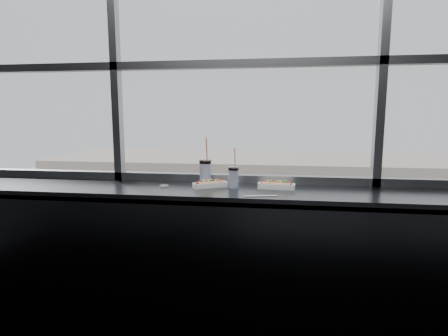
# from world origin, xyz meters

# --- Properties ---
(wall_back_lower) EXTENTS (6.00, 0.00, 6.00)m
(wall_back_lower) POSITION_xyz_m (0.00, 1.50, 0.55)
(wall_back_lower) COLOR black
(wall_back_lower) RESTS_ON ground
(window_glass) EXTENTS (6.00, 0.00, 6.00)m
(window_glass) POSITION_xyz_m (0.00, 1.52, 2.30)
(window_glass) COLOR silver
(window_glass) RESTS_ON ground
(window_mullions) EXTENTS (6.00, 0.08, 2.40)m
(window_mullions) POSITION_xyz_m (0.00, 1.50, 2.30)
(window_mullions) COLOR gray
(window_mullions) RESTS_ON ground
(counter) EXTENTS (6.00, 0.55, 0.06)m
(counter) POSITION_xyz_m (0.00, 1.23, 1.07)
(counter) COLOR #505357
(counter) RESTS_ON ground
(counter_fascia) EXTENTS (6.00, 0.04, 1.04)m
(counter_fascia) POSITION_xyz_m (0.00, 0.97, 0.55)
(counter_fascia) COLOR #505357
(counter_fascia) RESTS_ON ground
(hotdog_tray_left) EXTENTS (0.26, 0.19, 0.06)m
(hotdog_tray_left) POSITION_xyz_m (-0.20, 1.26, 1.12)
(hotdog_tray_left) COLOR white
(hotdog_tray_left) RESTS_ON counter
(hotdog_tray_right) EXTENTS (0.27, 0.11, 0.06)m
(hotdog_tray_right) POSITION_xyz_m (0.27, 1.28, 1.13)
(hotdog_tray_right) COLOR white
(hotdog_tray_right) RESTS_ON counter
(soda_cup_left) EXTENTS (0.10, 0.10, 0.36)m
(soda_cup_left) POSITION_xyz_m (-0.26, 1.40, 1.20)
(soda_cup_left) COLOR white
(soda_cup_left) RESTS_ON counter
(soda_cup_right) EXTENTS (0.08, 0.08, 0.29)m
(soda_cup_right) POSITION_xyz_m (-0.03, 1.28, 1.18)
(soda_cup_right) COLOR white
(soda_cup_right) RESTS_ON counter
(loose_straw) EXTENTS (0.22, 0.06, 0.01)m
(loose_straw) POSITION_xyz_m (0.17, 1.02, 1.10)
(loose_straw) COLOR white
(loose_straw) RESTS_ON counter
(wrapper) EXTENTS (0.08, 0.06, 0.02)m
(wrapper) POSITION_xyz_m (-0.54, 1.23, 1.11)
(wrapper) COLOR silver
(wrapper) RESTS_ON counter
(plaza_ground) EXTENTS (120.00, 120.00, 0.00)m
(plaza_ground) POSITION_xyz_m (0.00, 45.00, -11.00)
(plaza_ground) COLOR beige
(plaza_ground) RESTS_ON ground
(street_asphalt) EXTENTS (80.00, 10.00, 0.06)m
(street_asphalt) POSITION_xyz_m (0.00, 21.50, -10.97)
(street_asphalt) COLOR black
(street_asphalt) RESTS_ON plaza_ground
(far_sidewalk) EXTENTS (80.00, 6.00, 0.04)m
(far_sidewalk) POSITION_xyz_m (0.00, 29.50, -10.98)
(far_sidewalk) COLOR beige
(far_sidewalk) RESTS_ON plaza_ground
(far_building) EXTENTS (50.00, 14.00, 8.00)m
(far_building) POSITION_xyz_m (0.00, 39.50, -7.00)
(far_building) COLOR #BBAA9C
(far_building) RESTS_ON plaza_ground
(car_far_c) EXTENTS (2.74, 5.77, 1.87)m
(car_far_c) POSITION_xyz_m (12.80, 25.50, -10.00)
(car_far_c) COLOR white
(car_far_c) RESTS_ON street_asphalt
(car_near_d) EXTENTS (2.56, 5.95, 1.97)m
(car_near_d) POSITION_xyz_m (6.41, 17.50, -9.96)
(car_near_d) COLOR beige
(car_near_d) RESTS_ON street_asphalt
(car_near_a) EXTENTS (3.22, 6.50, 2.09)m
(car_near_a) POSITION_xyz_m (-15.63, 17.50, -9.89)
(car_near_a) COLOR gray
(car_near_a) RESTS_ON street_asphalt
(car_near_c) EXTENTS (3.06, 6.75, 2.21)m
(car_near_c) POSITION_xyz_m (1.05, 17.50, -9.83)
(car_near_c) COLOR #590711
(car_near_c) RESTS_ON street_asphalt
(car_far_b) EXTENTS (2.57, 6.04, 2.01)m
(car_far_b) POSITION_xyz_m (0.05, 25.50, -9.94)
(car_far_b) COLOR #7B0007
(car_far_b) RESTS_ON street_asphalt
(car_far_a) EXTENTS (3.34, 6.93, 2.24)m
(car_far_a) POSITION_xyz_m (-10.83, 25.50, -9.82)
(car_far_a) COLOR black
(car_far_a) RESTS_ON street_asphalt
(car_near_b) EXTENTS (2.70, 6.30, 2.09)m
(car_near_b) POSITION_xyz_m (-7.77, 17.50, -9.90)
(car_near_b) COLOR black
(car_near_b) RESTS_ON street_asphalt
(pedestrian_b) EXTENTS (1.01, 0.76, 2.27)m
(pedestrian_b) POSITION_xyz_m (-0.24, 29.13, -9.83)
(pedestrian_b) COLOR #66605B
(pedestrian_b) RESTS_ON far_sidewalk
(pedestrian_c) EXTENTS (1.01, 0.76, 2.28)m
(pedestrian_c) POSITION_xyz_m (4.34, 29.70, -9.82)
(pedestrian_c) COLOR #66605B
(pedestrian_c) RESTS_ON far_sidewalk
(tree_left) EXTENTS (2.85, 2.85, 4.46)m
(tree_left) POSITION_xyz_m (-10.03, 29.50, -7.98)
(tree_left) COLOR #47382B
(tree_left) RESTS_ON far_sidewalk
(tree_center) EXTENTS (3.33, 3.33, 5.20)m
(tree_center) POSITION_xyz_m (2.07, 29.50, -7.47)
(tree_center) COLOR #47382B
(tree_center) RESTS_ON far_sidewalk
(tree_right) EXTENTS (3.39, 3.39, 5.30)m
(tree_right) POSITION_xyz_m (11.11, 29.50, -7.41)
(tree_right) COLOR #47382B
(tree_right) RESTS_ON far_sidewalk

